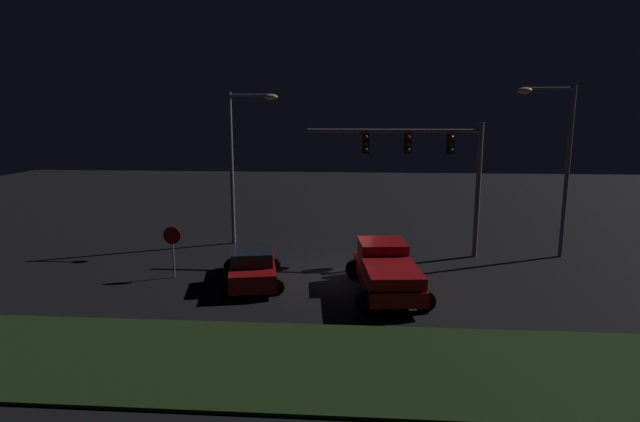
# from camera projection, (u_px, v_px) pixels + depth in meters

# --- Properties ---
(ground_plane) EXTENTS (80.00, 80.00, 0.00)m
(ground_plane) POSITION_uv_depth(u_px,v_px,m) (342.00, 271.00, 22.88)
(ground_plane) COLOR black
(grass_median) EXTENTS (24.25, 5.17, 0.10)m
(grass_median) POSITION_uv_depth(u_px,v_px,m) (333.00, 364.00, 14.27)
(grass_median) COLOR black
(grass_median) RESTS_ON ground_plane
(pickup_truck) EXTENTS (3.27, 5.59, 1.80)m
(pickup_truck) POSITION_uv_depth(u_px,v_px,m) (386.00, 267.00, 20.04)
(pickup_truck) COLOR maroon
(pickup_truck) RESTS_ON ground_plane
(car_sedan) EXTENTS (3.05, 4.67, 1.51)m
(car_sedan) POSITION_uv_depth(u_px,v_px,m) (252.00, 266.00, 21.08)
(car_sedan) COLOR maroon
(car_sedan) RESTS_ON ground_plane
(traffic_signal_gantry) EXTENTS (8.32, 0.56, 6.50)m
(traffic_signal_gantry) POSITION_uv_depth(u_px,v_px,m) (428.00, 156.00, 24.51)
(traffic_signal_gantry) COLOR slate
(traffic_signal_gantry) RESTS_ON ground_plane
(street_lamp_left) EXTENTS (2.61, 0.44, 7.99)m
(street_lamp_left) POSITION_uv_depth(u_px,v_px,m) (241.00, 150.00, 26.89)
(street_lamp_left) COLOR slate
(street_lamp_left) RESTS_ON ground_plane
(street_lamp_right) EXTENTS (2.69, 0.44, 8.21)m
(street_lamp_right) POSITION_uv_depth(u_px,v_px,m) (557.00, 151.00, 24.34)
(street_lamp_right) COLOR slate
(street_lamp_right) RESTS_ON ground_plane
(stop_sign) EXTENTS (0.76, 0.08, 2.23)m
(stop_sign) POSITION_uv_depth(u_px,v_px,m) (172.00, 242.00, 21.71)
(stop_sign) COLOR slate
(stop_sign) RESTS_ON ground_plane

